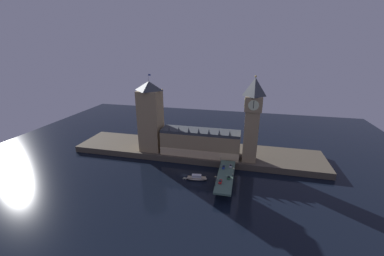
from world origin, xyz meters
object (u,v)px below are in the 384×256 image
(car_southbound_lead, at_px, (229,178))
(pedestrian_mid_walk, at_px, (233,175))
(pedestrian_far_rail, at_px, (220,167))
(pedestrian_near_rail, at_px, (217,180))
(victoria_tower, at_px, (151,116))
(street_lamp_far, at_px, (221,159))
(car_northbound_lead, at_px, (224,167))
(street_lamp_mid, at_px, (233,171))
(clock_tower, at_px, (252,118))
(car_southbound_trail, at_px, (231,166))
(car_northbound_trail, at_px, (220,182))
(boat_upstream, at_px, (197,178))
(street_lamp_near, at_px, (215,180))

(car_southbound_lead, bearing_deg, pedestrian_mid_walk, 55.56)
(pedestrian_far_rail, bearing_deg, pedestrian_near_rail, -90.00)
(victoria_tower, relative_size, street_lamp_far, 9.32)
(car_northbound_lead, relative_size, street_lamp_mid, 0.75)
(clock_tower, relative_size, pedestrian_near_rail, 37.96)
(car_southbound_trail, relative_size, pedestrian_far_rail, 2.63)
(street_lamp_far, bearing_deg, car_northbound_trail, -83.52)
(pedestrian_near_rail, height_order, street_lamp_far, street_lamp_far)
(car_northbound_trail, xyz_separation_m, car_southbound_lead, (4.93, 6.50, -0.07))
(boat_upstream, bearing_deg, pedestrian_far_rail, 27.54)
(victoria_tower, height_order, car_northbound_lead, victoria_tower)
(clock_tower, relative_size, car_northbound_trail, 14.35)
(car_southbound_lead, bearing_deg, street_lamp_far, 112.62)
(pedestrian_near_rail, relative_size, pedestrian_mid_walk, 0.98)
(car_southbound_trail, height_order, pedestrian_far_rail, pedestrian_far_rail)
(car_northbound_trail, height_order, street_lamp_near, street_lamp_near)
(car_southbound_lead, xyz_separation_m, pedestrian_far_rail, (-7.39, 13.22, 0.32))
(victoria_tower, relative_size, pedestrian_mid_walk, 36.43)
(victoria_tower, relative_size, car_northbound_trail, 14.07)
(pedestrian_mid_walk, xyz_separation_m, street_lamp_far, (-10.25, 15.10, 3.50))
(pedestrian_mid_walk, bearing_deg, car_northbound_lead, 125.08)
(street_lamp_mid, relative_size, street_lamp_far, 0.89)
(car_northbound_lead, bearing_deg, pedestrian_far_rail, -160.13)
(car_northbound_trail, xyz_separation_m, boat_upstream, (-18.60, 11.31, -6.41))
(pedestrian_far_rail, height_order, street_lamp_near, street_lamp_near)
(pedestrian_far_rail, height_order, street_lamp_far, street_lamp_far)
(car_northbound_trail, xyz_separation_m, street_lamp_far, (-2.86, 25.19, 3.79))
(pedestrian_mid_walk, xyz_separation_m, pedestrian_far_rail, (-9.85, 9.63, -0.03))
(street_lamp_far, bearing_deg, pedestrian_near_rail, -89.04)
(car_northbound_trail, height_order, pedestrian_near_rail, pedestrian_near_rail)
(car_southbound_trail, bearing_deg, clock_tower, 54.41)
(clock_tower, bearing_deg, boat_upstream, -139.90)
(car_southbound_lead, bearing_deg, car_southbound_trail, 90.00)
(car_southbound_trail, distance_m, street_lamp_far, 8.80)
(car_southbound_trail, xyz_separation_m, pedestrian_mid_walk, (2.46, -13.63, 0.31))
(car_northbound_lead, xyz_separation_m, street_lamp_mid, (7.79, -10.14, 3.35))
(clock_tower, height_order, pedestrian_near_rail, clock_tower)
(car_southbound_trail, relative_size, street_lamp_near, 0.67)
(car_southbound_trail, bearing_deg, street_lamp_far, 169.30)
(car_northbound_trail, relative_size, pedestrian_mid_walk, 2.59)
(car_northbound_trail, relative_size, boat_upstream, 0.30)
(car_northbound_trail, bearing_deg, street_lamp_near, -123.95)
(pedestrian_near_rail, height_order, pedestrian_far_rail, pedestrian_near_rail)
(clock_tower, distance_m, car_northbound_trail, 56.94)
(pedestrian_near_rail, relative_size, street_lamp_near, 0.26)
(street_lamp_mid, bearing_deg, victoria_tower, 154.69)
(car_southbound_trail, height_order, pedestrian_near_rail, pedestrian_near_rail)
(car_southbound_lead, height_order, pedestrian_mid_walk, pedestrian_mid_walk)
(street_lamp_far, bearing_deg, pedestrian_far_rail, -85.81)
(car_southbound_trail, xyz_separation_m, street_lamp_near, (-7.79, -27.97, 3.69))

